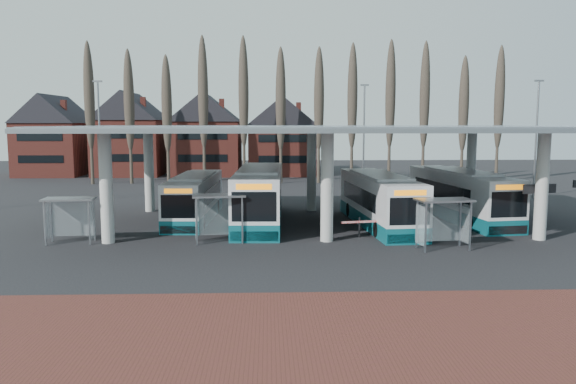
{
  "coord_description": "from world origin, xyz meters",
  "views": [
    {
      "loc": [
        -3.23,
        -27.97,
        6.53
      ],
      "look_at": [
        -1.99,
        7.0,
        2.2
      ],
      "focal_mm": 35.0,
      "sensor_mm": 36.0,
      "label": 1
    }
  ],
  "objects_px": {
    "bus_0": "(195,198)",
    "shelter_1": "(219,207)",
    "bus_2": "(379,201)",
    "shelter_2": "(443,212)",
    "shelter_0": "(70,210)",
    "bus_3": "(460,196)",
    "bus_1": "(260,196)"
  },
  "relations": [
    {
      "from": "bus_3",
      "to": "shelter_0",
      "type": "bearing_deg",
      "value": -171.28
    },
    {
      "from": "bus_1",
      "to": "bus_2",
      "type": "height_order",
      "value": "bus_1"
    },
    {
      "from": "bus_0",
      "to": "shelter_2",
      "type": "bearing_deg",
      "value": -31.91
    },
    {
      "from": "bus_2",
      "to": "shelter_2",
      "type": "bearing_deg",
      "value": -78.74
    },
    {
      "from": "bus_3",
      "to": "shelter_1",
      "type": "height_order",
      "value": "bus_3"
    },
    {
      "from": "bus_3",
      "to": "shelter_1",
      "type": "relative_size",
      "value": 4.09
    },
    {
      "from": "bus_3",
      "to": "bus_1",
      "type": "bearing_deg",
      "value": 176.15
    },
    {
      "from": "bus_2",
      "to": "bus_3",
      "type": "relative_size",
      "value": 0.99
    },
    {
      "from": "bus_0",
      "to": "shelter_0",
      "type": "relative_size",
      "value": 4.03
    },
    {
      "from": "bus_0",
      "to": "shelter_1",
      "type": "distance_m",
      "value": 7.8
    },
    {
      "from": "shelter_1",
      "to": "bus_0",
      "type": "bearing_deg",
      "value": 100.19
    },
    {
      "from": "bus_2",
      "to": "shelter_2",
      "type": "relative_size",
      "value": 4.04
    },
    {
      "from": "bus_1",
      "to": "shelter_2",
      "type": "distance_m",
      "value": 12.67
    },
    {
      "from": "shelter_0",
      "to": "shelter_1",
      "type": "height_order",
      "value": "shelter_1"
    },
    {
      "from": "bus_2",
      "to": "shelter_2",
      "type": "xyz_separation_m",
      "value": [
        1.94,
        -6.91,
        0.35
      ]
    },
    {
      "from": "bus_0",
      "to": "shelter_1",
      "type": "height_order",
      "value": "bus_0"
    },
    {
      "from": "bus_0",
      "to": "bus_3",
      "type": "relative_size",
      "value": 0.9
    },
    {
      "from": "bus_2",
      "to": "bus_1",
      "type": "bearing_deg",
      "value": 165.56
    },
    {
      "from": "shelter_1",
      "to": "shelter_2",
      "type": "distance_m",
      "value": 11.93
    },
    {
      "from": "bus_2",
      "to": "shelter_2",
      "type": "height_order",
      "value": "bus_2"
    },
    {
      "from": "bus_0",
      "to": "bus_1",
      "type": "relative_size",
      "value": 0.84
    },
    {
      "from": "bus_2",
      "to": "shelter_0",
      "type": "distance_m",
      "value": 18.5
    },
    {
      "from": "bus_3",
      "to": "shelter_0",
      "type": "relative_size",
      "value": 4.46
    },
    {
      "from": "bus_0",
      "to": "shelter_1",
      "type": "xyz_separation_m",
      "value": [
        2.28,
        -7.45,
        0.48
      ]
    },
    {
      "from": "shelter_1",
      "to": "shelter_0",
      "type": "bearing_deg",
      "value": 172.54
    },
    {
      "from": "bus_1",
      "to": "bus_2",
      "type": "bearing_deg",
      "value": -8.29
    },
    {
      "from": "bus_2",
      "to": "shelter_0",
      "type": "relative_size",
      "value": 4.4
    },
    {
      "from": "bus_0",
      "to": "shelter_1",
      "type": "bearing_deg",
      "value": -70.62
    },
    {
      "from": "shelter_0",
      "to": "shelter_2",
      "type": "height_order",
      "value": "shelter_2"
    },
    {
      "from": "bus_1",
      "to": "shelter_0",
      "type": "distance_m",
      "value": 11.89
    },
    {
      "from": "shelter_0",
      "to": "shelter_1",
      "type": "distance_m",
      "value": 8.09
    },
    {
      "from": "bus_1",
      "to": "bus_3",
      "type": "relative_size",
      "value": 1.07
    }
  ]
}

